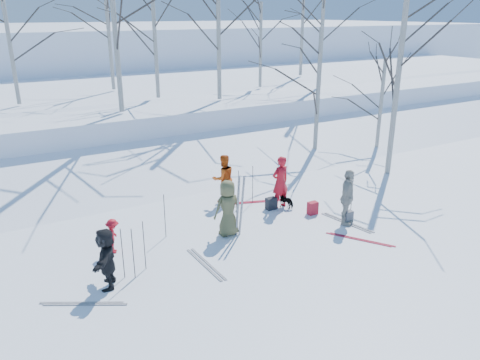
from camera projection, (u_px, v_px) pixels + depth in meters
ground at (265, 236)px, 13.77m from camera, size 120.00×120.00×0.00m
snow_ramp at (174, 167)px, 19.42m from camera, size 70.00×9.49×4.12m
snow_plateau at (108, 107)px, 27.29m from camera, size 70.00×18.00×2.20m
far_hill at (47, 59)px, 44.07m from camera, size 90.00×30.00×6.00m
skier_olive_center at (228, 208)px, 13.60m from camera, size 0.84×0.55×1.70m
skier_red_north at (280, 182)px, 15.57m from camera, size 0.68×0.47×1.78m
skier_redor_behind at (224, 179)px, 16.02m from camera, size 0.86×0.69×1.69m
skier_red_seated at (113, 236)px, 12.70m from camera, size 0.59×0.73×0.98m
skier_cream_east at (347, 198)px, 14.28m from camera, size 1.09×0.96×1.77m
skier_grey_west at (106, 258)px, 11.03m from camera, size 0.94×1.47×1.52m
dog at (286, 200)px, 15.74m from camera, size 0.51×0.64×0.50m
upright_ski_left at (238, 206)px, 13.49m from camera, size 0.10×0.17×1.90m
upright_ski_right at (242, 206)px, 13.51m from camera, size 0.13×0.23×1.89m
ski_pair_a at (360, 240)px, 13.56m from camera, size 1.93×2.08×0.02m
ski_pair_b at (347, 223)px, 14.64m from camera, size 0.87×1.97×0.02m
ski_pair_c at (258, 202)px, 16.26m from camera, size 1.36×2.02×0.02m
ski_pair_d at (83, 304)px, 10.58m from camera, size 1.83×2.07×0.02m
ski_pair_e at (206, 264)px, 12.24m from camera, size 0.33×1.91×0.02m
ski_pole_a at (123, 254)px, 11.42m from camera, size 0.02×0.02×1.34m
ski_pole_b at (165, 216)px, 13.52m from camera, size 0.02×0.02×1.34m
ski_pole_c at (133, 254)px, 11.41m from camera, size 0.02×0.02×1.34m
ski_pole_d at (352, 191)px, 15.38m from camera, size 0.02×0.02×1.34m
ski_pole_e at (144, 245)px, 11.81m from camera, size 0.02×0.02×1.34m
ski_pole_f at (253, 185)px, 15.98m from camera, size 0.02×0.02×1.34m
ski_pole_g at (238, 190)px, 15.51m from camera, size 0.02×0.02×1.34m
backpack_red at (313, 208)px, 15.22m from camera, size 0.32×0.22×0.42m
backpack_grey at (348, 217)px, 14.62m from camera, size 0.30×0.20×0.38m
backpack_dark at (271, 204)px, 15.61m from camera, size 0.34×0.24×0.40m
birch_plateau_b at (10, 43)px, 20.79m from camera, size 4.43×4.43×5.47m
birch_plateau_c at (261, 45)px, 25.85m from camera, size 3.79×3.79×4.56m
birch_plateau_d at (323, 22)px, 25.73m from camera, size 5.52×5.52×7.03m
birch_plateau_e at (155, 39)px, 22.40m from camera, size 4.52×4.52×5.60m
birch_plateau_f at (303, 22)px, 30.41m from camera, size 5.38×5.38×6.83m
birch_plateau_g at (109, 35)px, 24.88m from camera, size 4.60×4.60×5.72m
birch_plateau_j at (115, 25)px, 18.90m from camera, size 5.56×5.56×7.09m
birch_plateau_k at (219, 29)px, 21.86m from camera, size 5.20×5.20×6.57m
birch_edge_b at (397, 85)px, 17.96m from camera, size 5.63×5.63×7.19m
birch_edge_c at (381, 106)px, 21.43m from camera, size 3.62×3.62×4.31m
birch_edge_e at (318, 95)px, 20.25m from camera, size 4.56×4.56×5.65m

